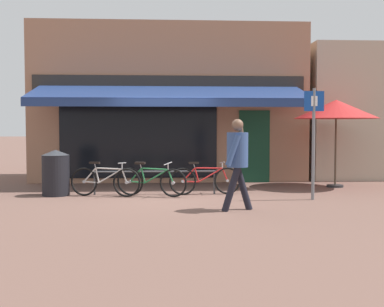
% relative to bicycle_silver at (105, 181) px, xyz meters
% --- Properties ---
extents(ground_plane, '(160.00, 160.00, 0.00)m').
position_rel_bicycle_silver_xyz_m(ground_plane, '(1.37, -0.44, -0.36)').
color(ground_plane, brown).
extents(shop_front, '(8.19, 4.85, 4.68)m').
position_rel_bicycle_silver_xyz_m(shop_front, '(1.55, 4.16, 1.98)').
color(shop_front, '#9E7056').
rests_on(shop_front, ground_plane).
extents(bike_rack_rail, '(2.96, 0.04, 0.57)m').
position_rel_bicycle_silver_xyz_m(bike_rack_rail, '(1.15, 0.26, 0.10)').
color(bike_rack_rail, '#47494F').
rests_on(bike_rack_rail, ground_plane).
extents(bicycle_silver, '(1.68, 0.58, 0.81)m').
position_rel_bicycle_silver_xyz_m(bicycle_silver, '(0.00, 0.00, 0.00)').
color(bicycle_silver, black).
rests_on(bicycle_silver, ground_plane).
extents(bicycle_green, '(1.65, 0.74, 0.80)m').
position_rel_bicycle_silver_xyz_m(bicycle_green, '(1.07, -0.08, -0.00)').
color(bicycle_green, black).
rests_on(bicycle_green, ground_plane).
extents(bicycle_red, '(1.73, 0.52, 0.80)m').
position_rel_bicycle_silver_xyz_m(bicycle_red, '(2.35, 0.18, -0.01)').
color(bicycle_red, black).
rests_on(bicycle_red, ground_plane).
extents(pedestrian_adult, '(0.64, 0.66, 1.78)m').
position_rel_bicycle_silver_xyz_m(pedestrian_adult, '(2.78, -2.08, 0.72)').
color(pedestrian_adult, black).
rests_on(pedestrian_adult, ground_plane).
extents(litter_bin, '(0.65, 0.65, 1.08)m').
position_rel_bicycle_silver_xyz_m(litter_bin, '(-1.17, 0.20, 0.18)').
color(litter_bin, black).
rests_on(litter_bin, ground_plane).
extents(parking_sign, '(0.44, 0.07, 2.46)m').
position_rel_bicycle_silver_xyz_m(parking_sign, '(4.67, -0.81, 1.14)').
color(parking_sign, slate).
rests_on(parking_sign, ground_plane).
extents(cafe_parasol, '(2.23, 2.23, 2.34)m').
position_rel_bicycle_silver_xyz_m(cafe_parasol, '(5.98, 1.43, 1.72)').
color(cafe_parasol, '#4C3D2D').
rests_on(cafe_parasol, ground_plane).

